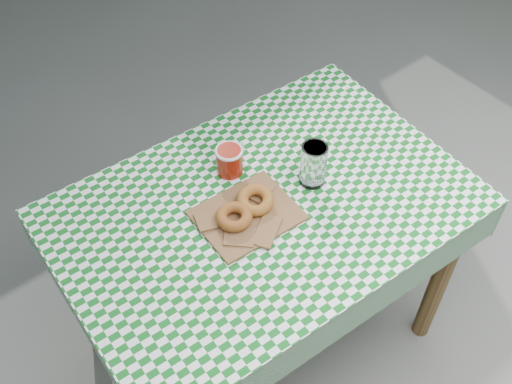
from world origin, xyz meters
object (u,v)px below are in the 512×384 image
(table, at_px, (263,281))
(coffee_mug, at_px, (229,161))
(paper_bag, at_px, (247,214))
(drinking_glass, at_px, (313,164))

(table, height_order, coffee_mug, coffee_mug)
(table, relative_size, paper_bag, 4.20)
(paper_bag, height_order, drinking_glass, drinking_glass)
(coffee_mug, height_order, drinking_glass, drinking_glass)
(table, relative_size, coffee_mug, 7.35)
(table, xyz_separation_m, paper_bag, (-0.06, -0.00, 0.39))
(drinking_glass, bearing_deg, coffee_mug, 132.04)
(paper_bag, distance_m, drinking_glass, 0.23)
(coffee_mug, bearing_deg, drinking_glass, -67.74)
(paper_bag, relative_size, coffee_mug, 1.75)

